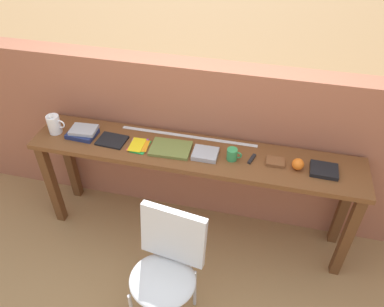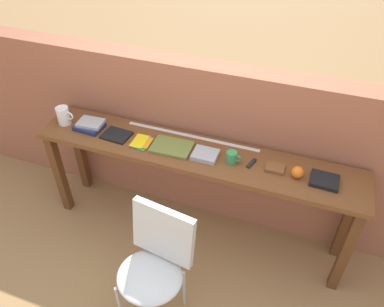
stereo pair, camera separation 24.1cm
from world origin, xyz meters
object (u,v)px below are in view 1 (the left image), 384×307
Objects in this scene: pitcher_white at (54,124)px; multitool_folded at (252,159)px; pamphlet_pile_colourful at (139,145)px; mug at (232,154)px; chair_white_moulded at (166,265)px; book_stack_leftmost at (83,132)px; book_open_centre at (171,148)px; magazine_cycling at (112,140)px; leather_journal_brown at (275,162)px; sports_ball_small at (298,164)px; book_repair_rightmost at (324,170)px.

pitcher_white is 1.67× the size of multitool_folded.
mug is (0.71, 0.01, 0.04)m from pamphlet_pile_colourful.
book_stack_leftmost reaches higher than chair_white_moulded.
multitool_folded is (1.32, 0.01, -0.02)m from book_stack_leftmost.
book_open_centre reaches higher than pamphlet_pile_colourful.
multitool_folded is (1.54, 0.02, -0.07)m from pitcher_white.
pitcher_white is 0.48m from magazine_cycling.
magazine_cycling is 1.07m from multitool_folded.
pamphlet_pile_colourful is at bearing 119.77° from chair_white_moulded.
pitcher_white is at bearing 146.26° from chair_white_moulded.
book_stack_leftmost reaches higher than leather_journal_brown.
pamphlet_pile_colourful is at bearing -178.43° from book_open_centre.
sports_ball_small is at bearing 0.40° from mug.
pitcher_white is at bearing 179.76° from mug.
pitcher_white is 0.70m from pamphlet_pile_colourful.
magazine_cycling is at bearing -179.21° from leather_journal_brown.
book_open_centre is at bearing 4.15° from magazine_cycling.
book_stack_leftmost is 0.77× the size of book_open_centre.
book_stack_leftmost is at bearing -179.57° from multitool_folded.
multitool_folded reaches higher than chair_white_moulded.
magazine_cycling is 0.72× the size of book_open_centre.
multitool_folded is at bearing 2.74° from pamphlet_pile_colourful.
chair_white_moulded is 4.72× the size of pamphlet_pile_colourful.
multitool_folded is 0.85× the size of leather_journal_brown.
book_open_centre reaches higher than multitool_folded.
book_repair_rightmost is at bearing 38.73° from chair_white_moulded.
pamphlet_pile_colourful is at bearing -177.26° from multitool_folded.
multitool_folded is (0.14, 0.03, -0.04)m from mug.
book_open_centre is at bearing 102.83° from chair_white_moulded.
pamphlet_pile_colourful is 1.17m from sports_ball_small.
leather_journal_brown reaches higher than pamphlet_pile_colourful.
book_repair_rightmost is at bearing -3.03° from leather_journal_brown.
chair_white_moulded is 0.91m from pamphlet_pile_colourful.
mug is at bearing 3.72° from magazine_cycling.
magazine_cycling is 0.22m from pamphlet_pile_colourful.
book_stack_leftmost is 0.72m from book_open_centre.
pamphlet_pile_colourful reaches higher than chair_white_moulded.
mug is 0.64m from book_repair_rightmost.
book_stack_leftmost is 2.08× the size of multitool_folded.
magazine_cycling is 1.13× the size of pamphlet_pile_colourful.
multitool_folded reaches higher than pamphlet_pile_colourful.
magazine_cycling is (0.47, -0.01, -0.07)m from pitcher_white.
chair_white_moulded is at bearing -139.73° from book_repair_rightmost.
mug reaches higher than book_stack_leftmost.
book_stack_leftmost is at bearing 179.79° from leather_journal_brown.
chair_white_moulded is 0.84m from book_open_centre.
multitool_folded is at bearing 179.58° from leather_journal_brown.
leather_journal_brown is 1.55× the size of sports_ball_small.
pitcher_white reaches higher than magazine_cycling.
book_stack_leftmost reaches higher than book_repair_rightmost.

